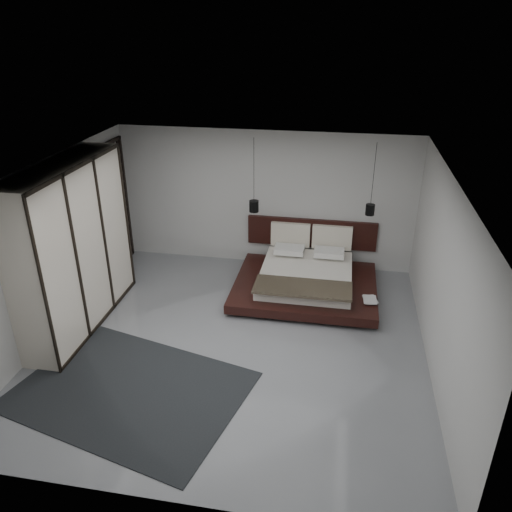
% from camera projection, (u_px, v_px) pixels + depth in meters
% --- Properties ---
extents(floor, '(6.00, 6.00, 0.00)m').
position_uv_depth(floor, '(235.00, 342.00, 8.06)').
color(floor, gray).
rests_on(floor, ground).
extents(ceiling, '(6.00, 6.00, 0.00)m').
position_uv_depth(ceiling, '(231.00, 174.00, 6.85)').
color(ceiling, white).
rests_on(ceiling, wall_back).
extents(wall_back, '(6.00, 0.00, 6.00)m').
position_uv_depth(wall_back, '(265.00, 199.00, 10.11)').
color(wall_back, '#B8B8B5').
rests_on(wall_back, floor).
extents(wall_front, '(6.00, 0.00, 6.00)m').
position_uv_depth(wall_front, '(165.00, 403.00, 4.79)').
color(wall_front, '#B8B8B5').
rests_on(wall_front, floor).
extents(wall_left, '(0.00, 6.00, 6.00)m').
position_uv_depth(wall_left, '(49.00, 250.00, 7.93)').
color(wall_left, '#B8B8B5').
rests_on(wall_left, floor).
extents(wall_right, '(0.00, 6.00, 6.00)m').
position_uv_depth(wall_right, '(442.00, 282.00, 6.98)').
color(wall_right, '#B8B8B5').
rests_on(wall_right, floor).
extents(lattice_screen, '(0.05, 0.90, 2.60)m').
position_uv_depth(lattice_screen, '(118.00, 205.00, 10.14)').
color(lattice_screen, black).
rests_on(lattice_screen, floor).
extents(bed, '(2.63, 2.33, 1.05)m').
position_uv_depth(bed, '(306.00, 277.00, 9.48)').
color(bed, black).
rests_on(bed, floor).
extents(book_lower, '(0.29, 0.34, 0.03)m').
position_uv_depth(book_lower, '(364.00, 300.00, 8.76)').
color(book_lower, '#99724C').
rests_on(book_lower, bed).
extents(book_upper, '(0.25, 0.33, 0.02)m').
position_uv_depth(book_upper, '(363.00, 299.00, 8.73)').
color(book_upper, '#99724C').
rests_on(book_upper, book_lower).
extents(pendant_left, '(0.18, 0.18, 1.42)m').
position_uv_depth(pendant_left, '(254.00, 206.00, 9.48)').
color(pendant_left, black).
rests_on(pendant_left, ceiling).
extents(pendant_right, '(0.17, 0.17, 1.33)m').
position_uv_depth(pendant_right, '(370.00, 209.00, 9.10)').
color(pendant_right, black).
rests_on(pendant_right, ceiling).
extents(wardrobe, '(0.66, 2.82, 2.77)m').
position_uv_depth(wardrobe, '(73.00, 247.00, 8.05)').
color(wardrobe, beige).
rests_on(wardrobe, floor).
extents(rug, '(3.54, 2.90, 0.01)m').
position_uv_depth(rug, '(130.00, 390.00, 7.01)').
color(rug, black).
rests_on(rug, floor).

